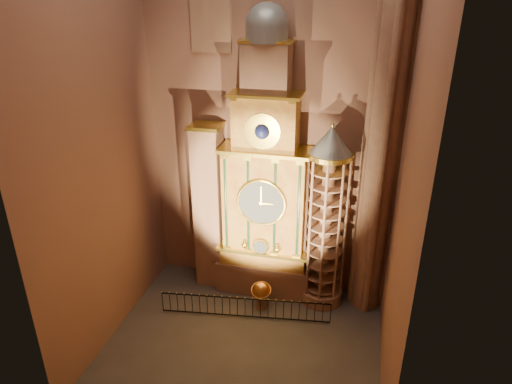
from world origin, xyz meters
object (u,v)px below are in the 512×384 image
(stair_turret, at_px, (326,221))
(iron_railing, at_px, (245,308))
(astronomical_clock, at_px, (265,189))
(celestial_globe, at_px, (261,293))
(portrait_tower, at_px, (209,207))

(stair_turret, xyz_separation_m, iron_railing, (-3.93, -2.76, -4.57))
(astronomical_clock, height_order, celestial_globe, astronomical_clock)
(stair_turret, height_order, celestial_globe, stair_turret)
(astronomical_clock, xyz_separation_m, celestial_globe, (0.23, -1.90, -5.66))
(astronomical_clock, bearing_deg, stair_turret, -4.30)
(stair_turret, distance_m, celestial_globe, 5.61)
(celestial_globe, bearing_deg, astronomical_clock, 96.83)
(stair_turret, bearing_deg, portrait_tower, 177.67)
(portrait_tower, height_order, celestial_globe, portrait_tower)
(portrait_tower, xyz_separation_m, stair_turret, (6.90, -0.28, 0.12))
(portrait_tower, relative_size, iron_railing, 1.09)
(astronomical_clock, distance_m, stair_turret, 3.78)
(portrait_tower, bearing_deg, astronomical_clock, -0.29)
(iron_railing, bearing_deg, celestial_globe, 59.68)
(astronomical_clock, bearing_deg, portrait_tower, 179.71)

